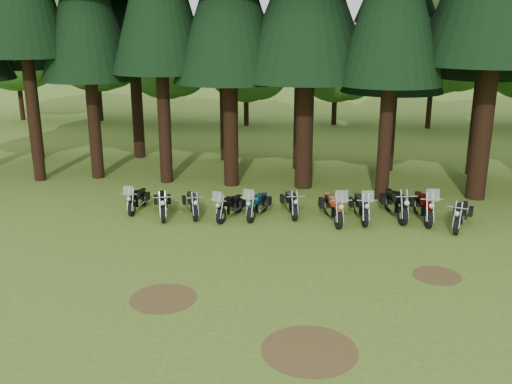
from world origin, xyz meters
The scene contains 21 objects.
ground centered at (0.00, 0.00, 0.00)m, with size 120.00×120.00×0.00m, color #476722.
decid_0 centered at (-22.10, 25.26, 5.90)m, with size 8.00×7.78×10.00m.
decid_1 centered at (-15.99, 25.76, 5.83)m, with size 7.91×7.69×9.88m.
decid_2 centered at (-10.43, 24.78, 4.95)m, with size 6.72×6.53×8.40m.
decid_3 centered at (-4.71, 25.13, 4.51)m, with size 6.12×5.95×7.65m.
decid_4 centered at (1.58, 26.32, 4.37)m, with size 5.93×5.76×7.41m.
decid_5 centered at (8.29, 25.71, 6.23)m, with size 8.45×8.21×10.56m.
dirt_patch_0 centered at (-3.00, -2.00, 0.01)m, with size 1.80×1.80×0.01m, color #4C3D1E.
dirt_patch_1 centered at (4.50, 0.50, 0.01)m, with size 1.40×1.40×0.01m, color #4C3D1E.
dirt_patch_2 centered at (1.00, -4.00, 0.01)m, with size 2.20×2.20×0.01m, color #4C3D1E.
motorcycle_0 centered at (-6.20, 5.17, 0.42)m, with size 0.38×2.00×1.27m.
motorcycle_1 centered at (-5.01, 4.66, 0.46)m, with size 0.80×2.14×0.90m.
motorcycle_2 centered at (-3.92, 4.93, 0.43)m, with size 0.89×1.96×0.84m.
motorcycle_3 centered at (-2.43, 4.76, 0.44)m, with size 0.84×2.05×1.30m.
motorcycle_4 centered at (-1.42, 5.09, 0.45)m, with size 0.69×2.16×1.36m.
motorcycle_5 centered at (-0.18, 5.54, 0.44)m, with size 0.65×2.07×0.86m.
motorcycle_6 centered at (1.43, 4.95, 0.51)m, with size 0.90×2.40×1.52m.
motorcycle_7 centered at (2.47, 5.26, 0.48)m, with size 0.62×2.30×1.45m.
motorcycle_8 centered at (3.77, 5.70, 0.51)m, with size 0.69×2.43×1.00m.
motorcycle_9 centered at (4.76, 5.50, 0.52)m, with size 0.57×2.48×1.55m.
motorcycle_10 centered at (5.99, 4.84, 0.46)m, with size 0.88×2.12×0.90m.
Camera 1 is at (1.36, -15.36, 7.04)m, focal length 40.00 mm.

